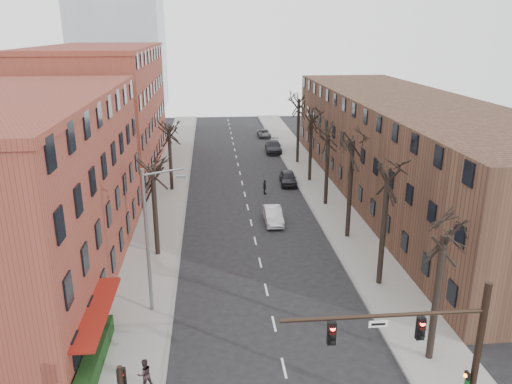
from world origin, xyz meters
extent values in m
cube|color=gray|center=(-8.00, 35.00, 0.07)|extent=(4.00, 90.00, 0.15)
cube|color=gray|center=(8.00, 35.00, 0.07)|extent=(4.00, 90.00, 0.15)
cube|color=brown|center=(-16.00, 15.00, 6.00)|extent=(12.00, 26.00, 12.00)
cube|color=brown|center=(-16.00, 44.00, 7.00)|extent=(12.00, 28.00, 14.00)
cube|color=#4F3425|center=(16.00, 30.00, 5.00)|extent=(12.00, 50.00, 10.00)
cube|color=maroon|center=(-9.40, 6.00, 0.00)|extent=(1.20, 7.00, 0.15)
cube|color=#173412|center=(-9.50, 5.00, 0.65)|extent=(0.80, 6.00, 1.00)
cylinder|color=black|center=(7.00, -1.00, 3.60)|extent=(0.28, 0.28, 7.20)
cylinder|color=black|center=(3.00, -1.00, 6.00)|extent=(8.00, 0.16, 0.16)
cube|color=black|center=(4.50, -1.00, 5.35)|extent=(0.32, 0.22, 0.95)
cube|color=black|center=(1.00, -1.00, 5.35)|extent=(0.32, 0.22, 0.95)
cube|color=silver|center=(2.80, -1.00, 5.65)|extent=(0.75, 0.04, 0.28)
cube|color=black|center=(6.72, -1.00, 3.00)|extent=(0.12, 0.30, 0.30)
cube|color=black|center=(-7.00, -0.82, 3.70)|extent=(0.32, 0.22, 0.95)
cylinder|color=slate|center=(-7.20, 10.00, 4.50)|extent=(0.20, 0.20, 9.00)
cylinder|color=slate|center=(-6.10, 10.00, 8.80)|extent=(2.39, 0.12, 0.46)
cube|color=slate|center=(-5.10, 10.00, 8.50)|extent=(0.50, 0.22, 0.14)
imported|color=#B9BBC1|center=(1.94, 23.81, 0.69)|extent=(1.47, 4.21, 1.39)
imported|color=black|center=(5.02, 35.07, 0.74)|extent=(1.99, 4.43, 1.48)
imported|color=black|center=(5.30, 50.21, 0.77)|extent=(2.52, 5.47, 1.55)
imported|color=#4F5055|center=(5.09, 60.52, 0.57)|extent=(1.99, 4.12, 1.13)
imported|color=black|center=(-6.79, 3.05, 0.90)|extent=(0.91, 0.84, 1.50)
imported|color=black|center=(2.07, 31.85, 0.77)|extent=(0.49, 0.95, 1.55)
camera|label=1|loc=(-3.38, -16.99, 16.37)|focal=35.00mm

